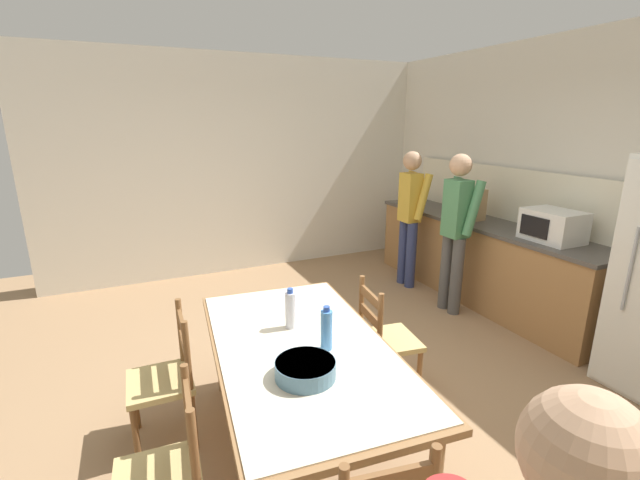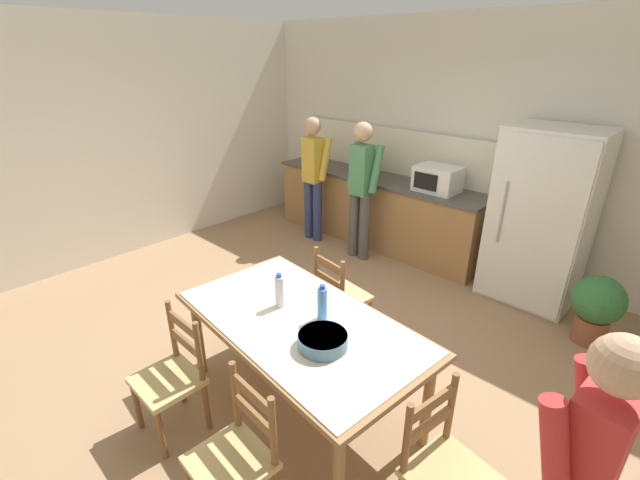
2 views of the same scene
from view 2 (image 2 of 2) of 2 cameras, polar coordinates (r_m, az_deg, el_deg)
The scene contains 19 objects.
ground_plane at distance 4.10m, azimuth -0.24°, elevation -13.54°, with size 8.32×8.32×0.00m, color #9E7A56.
wall_back at distance 5.58m, azimuth 19.41°, elevation 11.91°, with size 6.52×0.12×2.90m, color silver.
wall_left at distance 6.07m, azimuth -23.63°, elevation 12.17°, with size 0.12×5.20×2.90m, color silver.
kitchen_counter at distance 5.98m, azimuth 7.40°, elevation 4.05°, with size 3.12×0.66×0.94m.
counter_splashback at distance 6.01m, azimuth 9.61°, elevation 11.65°, with size 3.08×0.03×0.60m, color #EFE8CB.
refrigerator at distance 4.94m, azimuth 27.39°, elevation 2.60°, with size 0.90×0.73×1.83m.
microwave at distance 5.33m, azimuth 15.40°, elevation 7.86°, with size 0.50×0.39×0.30m.
paper_bag at distance 5.85m, azimuth 6.48°, elevation 10.27°, with size 0.24×0.16×0.36m, color tan.
dining_table at distance 3.09m, azimuth -2.66°, elevation -11.71°, with size 1.95×1.18×0.77m.
bottle_near_centre at distance 3.14m, azimuth -5.42°, elevation -6.79°, with size 0.07×0.07×0.27m.
bottle_off_centre at distance 2.98m, azimuth 0.30°, elevation -8.43°, with size 0.07×0.07×0.27m.
serving_bowl at distance 2.77m, azimuth 0.37°, elevation -13.14°, with size 0.32×0.32×0.09m.
chair_head_end at distance 2.68m, azimuth 16.30°, elevation -27.39°, with size 0.46×0.48×0.91m.
chair_side_near_left at distance 3.25m, azimuth -19.12°, elevation -16.84°, with size 0.43×0.41×0.91m.
chair_side_near_right at distance 2.69m, azimuth -11.14°, elevation -26.52°, with size 0.44×0.43×0.91m.
chair_side_far_left at distance 3.93m, azimuth 2.66°, elevation -7.51°, with size 0.47×0.46×0.91m.
person_at_sink at distance 5.88m, azimuth -0.90°, elevation 8.87°, with size 0.43×0.30×1.70m.
person_at_counter at distance 5.32m, azimuth 5.53°, elevation 7.32°, with size 0.44×0.30×1.73m.
potted_plant at distance 4.63m, azimuth 32.99°, elevation -7.35°, with size 0.44×0.44×0.67m.
Camera 2 is at (2.25, -2.34, 2.50)m, focal length 24.00 mm.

